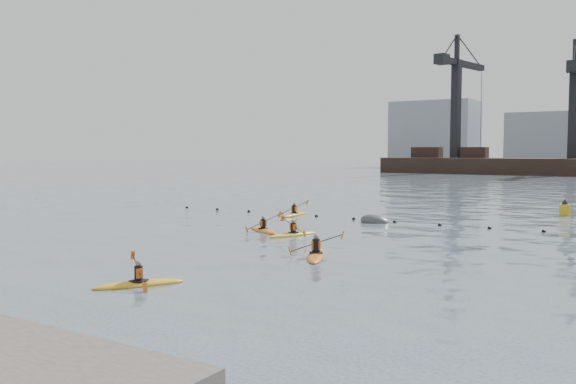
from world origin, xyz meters
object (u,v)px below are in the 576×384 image
at_px(kayaker_3, 293,234).
at_px(mooring_buoy, 376,223).
at_px(kayaker_5, 294,214).
at_px(kayaker_2, 263,230).
at_px(kayaker_0, 316,255).
at_px(kayaker_1, 139,283).
at_px(nav_buoy, 565,210).

relative_size(kayaker_3, mooring_buoy, 1.57).
bearing_deg(kayaker_5, kayaker_2, -72.78).
relative_size(kayaker_0, kayaker_2, 1.15).
xyz_separation_m(kayaker_1, kayaker_2, (-4.38, 13.88, 0.00)).
xyz_separation_m(kayaker_2, nav_buoy, (13.40, 18.51, 0.32)).
distance_m(kayaker_1, mooring_buoy, 21.32).
bearing_deg(kayaker_0, kayaker_1, -132.59).
bearing_deg(kayaker_0, nav_buoy, 48.08).
bearing_deg(kayaker_1, nav_buoy, 107.04).
bearing_deg(mooring_buoy, nav_buoy, 48.81).
relative_size(kayaker_0, mooring_buoy, 1.75).
bearing_deg(kayaker_0, kayaker_2, 113.44).
bearing_deg(kayaker_1, kayaker_5, 141.04).
height_order(kayaker_2, kayaker_3, kayaker_2).
distance_m(kayaker_3, mooring_buoy, 8.07).
xyz_separation_m(kayaker_1, nav_buoy, (9.01, 32.39, 0.32)).
bearing_deg(kayaker_2, kayaker_3, -70.95).
distance_m(kayaker_1, kayaker_3, 13.51).
distance_m(mooring_buoy, nav_buoy, 14.72).
bearing_deg(kayaker_1, kayaker_2, 140.12).
distance_m(kayaker_1, kayaker_2, 14.55).
relative_size(kayaker_1, kayaker_3, 0.94).
distance_m(kayaker_3, kayaker_5, 10.24).
height_order(kayaker_1, kayaker_2, kayaker_2).
xyz_separation_m(mooring_buoy, nav_buoy, (9.69, 11.07, 0.42)).
bearing_deg(kayaker_5, kayaker_3, -61.25).
height_order(kayaker_2, nav_buoy, nav_buoy).
xyz_separation_m(kayaker_3, kayaker_5, (-5.35, 8.73, 0.01)).
xyz_separation_m(kayaker_2, kayaker_5, (-2.99, 8.22, 0.00)).
xyz_separation_m(kayaker_1, kayaker_5, (-7.37, 22.09, 0.01)).
relative_size(kayaker_1, mooring_buoy, 1.48).
bearing_deg(kayaker_5, mooring_buoy, -9.41).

